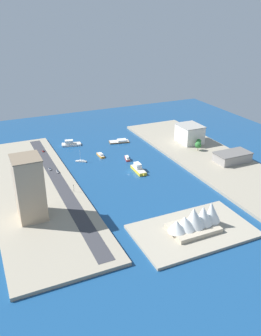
{
  "coord_description": "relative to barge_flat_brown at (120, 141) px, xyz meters",
  "views": [
    {
      "loc": [
        121.77,
        271.9,
        140.82
      ],
      "look_at": [
        -2.01,
        -0.04,
        3.95
      ],
      "focal_mm": 37.72,
      "sensor_mm": 36.0,
      "label": 1
    }
  ],
  "objects": [
    {
      "name": "ground_plane",
      "position": [
        23.9,
        77.45,
        -1.18
      ],
      "size": [
        440.0,
        440.0,
        0.0
      ],
      "primitive_type": "plane",
      "color": "navy"
    },
    {
      "name": "quay_west",
      "position": [
        -62.83,
        77.45,
        0.07
      ],
      "size": [
        70.0,
        240.0,
        2.51
      ],
      "primitive_type": "cube",
      "color": "#9E937F",
      "rests_on": "ground_plane"
    },
    {
      "name": "quay_east",
      "position": [
        110.63,
        77.45,
        0.07
      ],
      "size": [
        70.0,
        240.0,
        2.51
      ],
      "primitive_type": "cube",
      "color": "#9E937F",
      "rests_on": "ground_plane"
    },
    {
      "name": "peninsula_point",
      "position": [
        23.15,
        183.61,
        -0.18
      ],
      "size": [
        81.79,
        49.54,
        2.0
      ],
      "primitive_type": "cube",
      "color": "#A89E89",
      "rests_on": "ground_plane"
    },
    {
      "name": "road_strip",
      "position": [
        89.08,
        77.45,
        1.4
      ],
      "size": [
        10.89,
        228.0,
        0.15
      ],
      "primitive_type": "cube",
      "color": "#38383D",
      "rests_on": "quay_east"
    },
    {
      "name": "barge_flat_brown",
      "position": [
        0.0,
        0.0,
        0.0
      ],
      "size": [
        23.97,
        13.91,
        3.09
      ],
      "color": "brown",
      "rests_on": "ground_plane"
    },
    {
      "name": "ferry_yellow_fast",
      "position": [
        14.67,
        79.39,
        1.36
      ],
      "size": [
        8.19,
        24.25,
        7.51
      ],
      "color": "yellow",
      "rests_on": "ground_plane"
    },
    {
      "name": "ferry_white_commuter",
      "position": [
        53.92,
        -13.27,
        0.94
      ],
      "size": [
        23.0,
        13.25,
        6.35
      ],
      "color": "silver",
      "rests_on": "ground_plane"
    },
    {
      "name": "water_taxi_orange",
      "position": [
        34.47,
        30.09,
        0.22
      ],
      "size": [
        4.09,
        15.06,
        3.61
      ],
      "color": "orange",
      "rests_on": "ground_plane"
    },
    {
      "name": "tugboat_red",
      "position": [
        12.63,
        49.14,
        0.3
      ],
      "size": [
        6.91,
        14.22,
        4.1
      ],
      "color": "red",
      "rests_on": "ground_plane"
    },
    {
      "name": "sailboat_small_white",
      "position": [
        57.15,
        35.95,
        -0.31
      ],
      "size": [
        10.73,
        8.23,
        12.22
      ],
      "color": "white",
      "rests_on": "ground_plane"
    },
    {
      "name": "carpark_squat_concrete",
      "position": [
        -76.54,
        101.56,
        6.07
      ],
      "size": [
        34.87,
        19.91,
        9.43
      ],
      "color": "gray",
      "rests_on": "quay_west"
    },
    {
      "name": "hotel_broad_white",
      "position": [
        -68.43,
        37.83,
        11.27
      ],
      "size": [
        23.65,
        28.1,
        19.83
      ],
      "color": "silver",
      "rests_on": "quay_west"
    },
    {
      "name": "apartment_midrise_tan",
      "position": [
        119.85,
        122.48,
        24.72
      ],
      "size": [
        19.53,
        21.99,
        46.72
      ],
      "color": "tan",
      "rests_on": "quay_east"
    },
    {
      "name": "pickup_red",
      "position": [
        86.93,
        -0.89,
        2.21
      ],
      "size": [
        1.87,
        4.64,
        1.47
      ],
      "color": "black",
      "rests_on": "road_strip"
    },
    {
      "name": "van_white",
      "position": [
        85.35,
        55.73,
        2.25
      ],
      "size": [
        1.93,
        5.17,
        1.6
      ],
      "color": "black",
      "rests_on": "road_strip"
    },
    {
      "name": "sedan_silver",
      "position": [
        90.7,
        47.21,
        2.22
      ],
      "size": [
        1.85,
        4.65,
        1.5
      ],
      "color": "black",
      "rests_on": "road_strip"
    },
    {
      "name": "traffic_light_waterfront",
      "position": [
        82.28,
        97.87,
        5.67
      ],
      "size": [
        0.36,
        0.36,
        6.5
      ],
      "color": "black",
      "rests_on": "quay_east"
    },
    {
      "name": "opera_landmark",
      "position": [
        21.92,
        183.61,
        8.67
      ],
      "size": [
        40.69,
        22.12,
        19.01
      ],
      "color": "#BCAD93",
      "rests_on": "peninsula_point"
    },
    {
      "name": "park_tree_cluster",
      "position": [
        -64.94,
        58.95,
        7.52
      ],
      "size": [
        12.15,
        20.59,
        9.6
      ],
      "color": "brown",
      "rests_on": "quay_west"
    }
  ]
}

